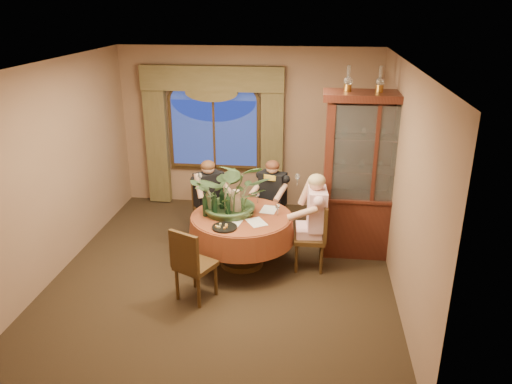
# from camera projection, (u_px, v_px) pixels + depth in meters

# --- Properties ---
(floor) EXTENTS (5.00, 5.00, 0.00)m
(floor) POSITION_uv_depth(u_px,v_px,m) (225.00, 271.00, 6.91)
(floor) COLOR black
(floor) RESTS_ON ground
(wall_back) EXTENTS (4.50, 0.00, 4.50)m
(wall_back) POSITION_uv_depth(u_px,v_px,m) (249.00, 129.00, 8.72)
(wall_back) COLOR #826049
(wall_back) RESTS_ON ground
(wall_right) EXTENTS (0.00, 5.00, 5.00)m
(wall_right) POSITION_uv_depth(u_px,v_px,m) (402.00, 182.00, 6.15)
(wall_right) COLOR #826049
(wall_right) RESTS_ON ground
(ceiling) EXTENTS (5.00, 5.00, 0.00)m
(ceiling) POSITION_uv_depth(u_px,v_px,m) (220.00, 64.00, 5.90)
(ceiling) COLOR white
(ceiling) RESTS_ON wall_back
(window) EXTENTS (1.62, 0.10, 1.32)m
(window) POSITION_uv_depth(u_px,v_px,m) (214.00, 134.00, 8.76)
(window) COLOR navy
(window) RESTS_ON wall_back
(arched_transom) EXTENTS (1.60, 0.06, 0.44)m
(arched_transom) POSITION_uv_depth(u_px,v_px,m) (213.00, 90.00, 8.48)
(arched_transom) COLOR navy
(arched_transom) RESTS_ON wall_back
(drapery_left) EXTENTS (0.38, 0.14, 2.32)m
(drapery_left) POSITION_uv_depth(u_px,v_px,m) (157.00, 140.00, 8.87)
(drapery_left) COLOR #4F4426
(drapery_left) RESTS_ON floor
(drapery_right) EXTENTS (0.38, 0.14, 2.32)m
(drapery_right) POSITION_uv_depth(u_px,v_px,m) (272.00, 143.00, 8.64)
(drapery_right) COLOR #4F4426
(drapery_right) RESTS_ON floor
(swag_valance) EXTENTS (2.45, 0.16, 0.42)m
(swag_valance) POSITION_uv_depth(u_px,v_px,m) (211.00, 78.00, 8.33)
(swag_valance) COLOR #4F4426
(swag_valance) RESTS_ON wall_back
(dining_table) EXTENTS (1.72, 1.72, 0.75)m
(dining_table) POSITION_uv_depth(u_px,v_px,m) (242.00, 240.00, 6.96)
(dining_table) COLOR maroon
(dining_table) RESTS_ON floor
(china_cabinet) EXTENTS (1.46, 0.57, 2.37)m
(china_cabinet) POSITION_uv_depth(u_px,v_px,m) (372.00, 177.00, 7.00)
(china_cabinet) COLOR #36140E
(china_cabinet) RESTS_ON floor
(oil_lamp_left) EXTENTS (0.11, 0.11, 0.34)m
(oil_lamp_left) POSITION_uv_depth(u_px,v_px,m) (348.00, 79.00, 6.56)
(oil_lamp_left) COLOR #A5722D
(oil_lamp_left) RESTS_ON china_cabinet
(oil_lamp_center) EXTENTS (0.11, 0.11, 0.34)m
(oil_lamp_center) POSITION_uv_depth(u_px,v_px,m) (380.00, 79.00, 6.51)
(oil_lamp_center) COLOR #A5722D
(oil_lamp_center) RESTS_ON china_cabinet
(oil_lamp_right) EXTENTS (0.11, 0.11, 0.34)m
(oil_lamp_right) POSITION_uv_depth(u_px,v_px,m) (413.00, 80.00, 6.46)
(oil_lamp_right) COLOR #A5722D
(oil_lamp_right) RESTS_ON china_cabinet
(chair_right) EXTENTS (0.43, 0.43, 0.96)m
(chair_right) POSITION_uv_depth(u_px,v_px,m) (310.00, 236.00, 6.83)
(chair_right) COLOR black
(chair_right) RESTS_ON floor
(chair_back_right) EXTENTS (0.53, 0.53, 0.96)m
(chair_back_right) POSITION_uv_depth(u_px,v_px,m) (269.00, 209.00, 7.74)
(chair_back_right) COLOR black
(chair_back_right) RESTS_ON floor
(chair_back) EXTENTS (0.59, 0.59, 0.96)m
(chair_back) POSITION_uv_depth(u_px,v_px,m) (210.00, 208.00, 7.75)
(chair_back) COLOR black
(chair_back) RESTS_ON floor
(chair_front_left) EXTENTS (0.56, 0.56, 0.96)m
(chair_front_left) POSITION_uv_depth(u_px,v_px,m) (196.00, 263.00, 6.13)
(chair_front_left) COLOR black
(chair_front_left) RESTS_ON floor
(person_pink) EXTENTS (0.48, 0.52, 1.36)m
(person_pink) POSITION_uv_depth(u_px,v_px,m) (316.00, 221.00, 6.81)
(person_pink) COLOR beige
(person_pink) RESTS_ON floor
(person_back) EXTENTS (0.62, 0.62, 1.28)m
(person_back) POSITION_uv_depth(u_px,v_px,m) (209.00, 200.00, 7.64)
(person_back) COLOR black
(person_back) RESTS_ON floor
(person_scarf) EXTENTS (0.56, 0.54, 1.25)m
(person_scarf) POSITION_uv_depth(u_px,v_px,m) (273.00, 199.00, 7.72)
(person_scarf) COLOR black
(person_scarf) RESTS_ON floor
(stoneware_vase) EXTENTS (0.17, 0.17, 0.31)m
(stoneware_vase) POSITION_uv_depth(u_px,v_px,m) (236.00, 201.00, 6.89)
(stoneware_vase) COLOR tan
(stoneware_vase) RESTS_ON dining_table
(centerpiece_plant) EXTENTS (1.08, 1.20, 0.94)m
(centerpiece_plant) POSITION_uv_depth(u_px,v_px,m) (232.00, 166.00, 6.69)
(centerpiece_plant) COLOR #35502C
(centerpiece_plant) RESTS_ON dining_table
(olive_bowl) EXTENTS (0.17, 0.17, 0.05)m
(olive_bowl) POSITION_uv_depth(u_px,v_px,m) (247.00, 214.00, 6.79)
(olive_bowl) COLOR #44532B
(olive_bowl) RESTS_ON dining_table
(cheese_platter) EXTENTS (0.33, 0.33, 0.02)m
(cheese_platter) POSITION_uv_depth(u_px,v_px,m) (225.00, 227.00, 6.43)
(cheese_platter) COLOR black
(cheese_platter) RESTS_ON dining_table
(wine_bottle_0) EXTENTS (0.07, 0.07, 0.33)m
(wine_bottle_0) POSITION_uv_depth(u_px,v_px,m) (222.00, 199.00, 6.94)
(wine_bottle_0) COLOR black
(wine_bottle_0) RESTS_ON dining_table
(wine_bottle_1) EXTENTS (0.07, 0.07, 0.33)m
(wine_bottle_1) POSITION_uv_depth(u_px,v_px,m) (208.00, 199.00, 6.92)
(wine_bottle_1) COLOR tan
(wine_bottle_1) RESTS_ON dining_table
(wine_bottle_2) EXTENTS (0.07, 0.07, 0.33)m
(wine_bottle_2) POSITION_uv_depth(u_px,v_px,m) (227.00, 201.00, 6.88)
(wine_bottle_2) COLOR tan
(wine_bottle_2) RESTS_ON dining_table
(wine_bottle_3) EXTENTS (0.07, 0.07, 0.33)m
(wine_bottle_3) POSITION_uv_depth(u_px,v_px,m) (205.00, 205.00, 6.75)
(wine_bottle_3) COLOR black
(wine_bottle_3) RESTS_ON dining_table
(wine_bottle_4) EXTENTS (0.07, 0.07, 0.33)m
(wine_bottle_4) POSITION_uv_depth(u_px,v_px,m) (215.00, 204.00, 6.76)
(wine_bottle_4) COLOR black
(wine_bottle_4) RESTS_ON dining_table
(wine_bottle_5) EXTENTS (0.07, 0.07, 0.33)m
(wine_bottle_5) POSITION_uv_depth(u_px,v_px,m) (228.00, 205.00, 6.75)
(wine_bottle_5) COLOR black
(wine_bottle_5) RESTS_ON dining_table
(tasting_paper_0) EXTENTS (0.34, 0.37, 0.00)m
(tasting_paper_0) POSITION_uv_depth(u_px,v_px,m) (256.00, 222.00, 6.60)
(tasting_paper_0) COLOR white
(tasting_paper_0) RESTS_ON dining_table
(tasting_paper_1) EXTENTS (0.25, 0.33, 0.00)m
(tasting_paper_1) POSITION_uv_depth(u_px,v_px,m) (269.00, 210.00, 7.00)
(tasting_paper_1) COLOR white
(tasting_paper_1) RESTS_ON dining_table
(tasting_paper_2) EXTENTS (0.26, 0.33, 0.00)m
(tasting_paper_2) POSITION_uv_depth(u_px,v_px,m) (232.00, 223.00, 6.57)
(tasting_paper_2) COLOR white
(tasting_paper_2) RESTS_ON dining_table
(wine_glass_person_pink) EXTENTS (0.07, 0.07, 0.18)m
(wine_glass_person_pink) POSITION_uv_depth(u_px,v_px,m) (278.00, 210.00, 6.77)
(wine_glass_person_pink) COLOR silver
(wine_glass_person_pink) RESTS_ON dining_table
(wine_glass_person_back) EXTENTS (0.07, 0.07, 0.18)m
(wine_glass_person_back) POSITION_uv_depth(u_px,v_px,m) (224.00, 198.00, 7.18)
(wine_glass_person_back) COLOR silver
(wine_glass_person_back) RESTS_ON dining_table
(wine_glass_person_scarf) EXTENTS (0.07, 0.07, 0.18)m
(wine_glass_person_scarf) POSITION_uv_depth(u_px,v_px,m) (257.00, 197.00, 7.20)
(wine_glass_person_scarf) COLOR silver
(wine_glass_person_scarf) RESTS_ON dining_table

